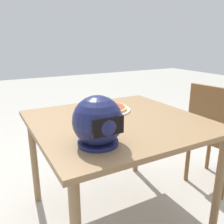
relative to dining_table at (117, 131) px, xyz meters
The scene contains 6 objects.
ground_plane 0.66m from the dining_table, ahead, with size 14.00×14.00×0.00m, color #B2ADA3.
dining_table is the anchor object (origin of this frame).
pizza_plate 0.23m from the dining_table, 98.88° to the right, with size 0.34×0.34×0.01m, color white.
pizza 0.24m from the dining_table, 98.41° to the right, with size 0.29×0.29×0.05m.
motorcycle_helmet 0.45m from the dining_table, 45.98° to the left, with size 0.25×0.25×0.25m.
chair_side 0.91m from the dining_table, behind, with size 0.45×0.45×0.90m.
Camera 1 is at (0.74, 1.27, 1.24)m, focal length 38.33 mm.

